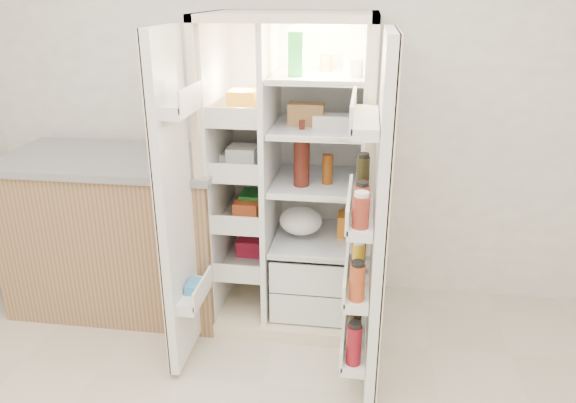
# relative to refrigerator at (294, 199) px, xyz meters

# --- Properties ---
(wall_back) EXTENTS (4.00, 0.02, 2.70)m
(wall_back) POSITION_rel_refrigerator_xyz_m (-0.06, 0.35, 0.61)
(wall_back) COLOR white
(wall_back) RESTS_ON floor
(refrigerator) EXTENTS (0.92, 0.70, 1.80)m
(refrigerator) POSITION_rel_refrigerator_xyz_m (0.00, 0.00, 0.00)
(refrigerator) COLOR beige
(refrigerator) RESTS_ON floor
(freezer_door) EXTENTS (0.15, 0.40, 1.72)m
(freezer_door) POSITION_rel_refrigerator_xyz_m (-0.51, -0.60, 0.15)
(freezer_door) COLOR white
(freezer_door) RESTS_ON floor
(fridge_door) EXTENTS (0.17, 0.58, 1.72)m
(fridge_door) POSITION_rel_refrigerator_xyz_m (0.47, -0.69, 0.12)
(fridge_door) COLOR white
(fridge_door) RESTS_ON floor
(kitchen_counter) EXTENTS (1.35, 0.72, 0.98)m
(kitchen_counter) POSITION_rel_refrigerator_xyz_m (-1.08, -0.07, -0.25)
(kitchen_counter) COLOR #9D754E
(kitchen_counter) RESTS_ON floor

